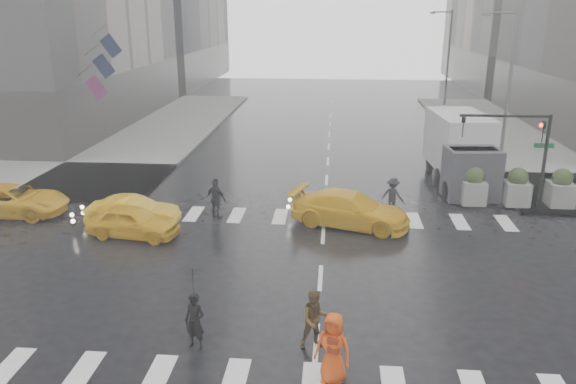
# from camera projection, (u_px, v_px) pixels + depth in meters

# --- Properties ---
(ground) EXTENTS (120.00, 120.00, 0.00)m
(ground) POSITION_uv_depth(u_px,v_px,m) (320.00, 278.00, 19.65)
(ground) COLOR black
(ground) RESTS_ON ground
(sidewalk_nw) EXTENTS (35.00, 35.00, 0.15)m
(sidewalk_nw) POSITION_uv_depth(u_px,v_px,m) (38.00, 148.00, 37.77)
(sidewalk_nw) COLOR slate
(sidewalk_nw) RESTS_ON ground
(road_markings) EXTENTS (18.00, 48.00, 0.01)m
(road_markings) POSITION_uv_depth(u_px,v_px,m) (320.00, 278.00, 19.65)
(road_markings) COLOR silver
(road_markings) RESTS_ON ground
(traffic_signal_pole) EXTENTS (4.45, 0.42, 4.50)m
(traffic_signal_pole) POSITION_uv_depth(u_px,v_px,m) (524.00, 142.00, 25.53)
(traffic_signal_pole) COLOR black
(traffic_signal_pole) RESTS_ON ground
(street_lamp_near) EXTENTS (2.15, 0.22, 9.00)m
(street_lamp_near) POSITION_uv_depth(u_px,v_px,m) (508.00, 79.00, 34.32)
(street_lamp_near) COLOR #59595B
(street_lamp_near) RESTS_ON ground
(street_lamp_far) EXTENTS (2.15, 0.22, 9.00)m
(street_lamp_far) POSITION_uv_depth(u_px,v_px,m) (447.00, 54.00, 53.28)
(street_lamp_far) COLOR #59595B
(street_lamp_far) RESTS_ON ground
(planter_west) EXTENTS (1.10, 1.10, 1.80)m
(planter_west) POSITION_uv_depth(u_px,v_px,m) (473.00, 186.00, 26.56)
(planter_west) COLOR slate
(planter_west) RESTS_ON ground
(planter_mid) EXTENTS (1.10, 1.10, 1.80)m
(planter_mid) POSITION_uv_depth(u_px,v_px,m) (517.00, 187.00, 26.41)
(planter_mid) COLOR slate
(planter_mid) RESTS_ON ground
(planter_east) EXTENTS (1.10, 1.10, 1.80)m
(planter_east) POSITION_uv_depth(u_px,v_px,m) (561.00, 189.00, 26.25)
(planter_east) COLOR slate
(planter_east) RESTS_ON ground
(flag_cluster) EXTENTS (2.87, 3.06, 4.69)m
(flag_cluster) POSITION_uv_depth(u_px,v_px,m) (99.00, 63.00, 36.65)
(flag_cluster) COLOR #59595B
(flag_cluster) RESTS_ON ground
(pedestrian_black) EXTENTS (1.22, 1.23, 2.43)m
(pedestrian_black) POSITION_uv_depth(u_px,v_px,m) (193.00, 295.00, 15.10)
(pedestrian_black) COLOR black
(pedestrian_black) RESTS_ON ground
(pedestrian_brown) EXTENTS (0.98, 0.85, 1.72)m
(pedestrian_brown) POSITION_uv_depth(u_px,v_px,m) (315.00, 319.00, 15.37)
(pedestrian_brown) COLOR #473319
(pedestrian_brown) RESTS_ON ground
(pedestrian_orange) EXTENTS (1.08, 0.89, 1.90)m
(pedestrian_orange) POSITION_uv_depth(u_px,v_px,m) (333.00, 348.00, 13.90)
(pedestrian_orange) COLOR #D7440F
(pedestrian_orange) RESTS_ON ground
(pedestrian_far_a) EXTENTS (1.26, 1.09, 1.83)m
(pedestrian_far_a) POSITION_uv_depth(u_px,v_px,m) (216.00, 199.00, 25.01)
(pedestrian_far_a) COLOR black
(pedestrian_far_a) RESTS_ON ground
(pedestrian_far_b) EXTENTS (1.23, 1.05, 1.67)m
(pedestrian_far_b) POSITION_uv_depth(u_px,v_px,m) (393.00, 195.00, 25.77)
(pedestrian_far_b) COLOR black
(pedestrian_far_b) RESTS_ON ground
(taxi_front) EXTENTS (4.01, 2.07, 1.31)m
(taxi_front) POSITION_uv_depth(u_px,v_px,m) (133.00, 222.00, 23.06)
(taxi_front) COLOR #F1B20C
(taxi_front) RESTS_ON ground
(taxi_mid) EXTENTS (3.94, 1.51, 1.28)m
(taxi_mid) POSITION_uv_depth(u_px,v_px,m) (133.00, 212.00, 24.19)
(taxi_mid) COLOR #F1B20C
(taxi_mid) RESTS_ON ground
(taxi_rear) EXTENTS (4.96, 3.36, 1.49)m
(taxi_rear) POSITION_uv_depth(u_px,v_px,m) (350.00, 209.00, 24.21)
(taxi_rear) COLOR #F1B20C
(taxi_rear) RESTS_ON ground
(taxi_far) EXTENTS (4.38, 2.29, 1.37)m
(taxi_far) POSITION_uv_depth(u_px,v_px,m) (13.00, 200.00, 25.56)
(taxi_far) COLOR #F1B20C
(taxi_far) RESTS_ON ground
(box_truck) EXTENTS (2.59, 6.90, 3.67)m
(box_truck) POSITION_uv_depth(u_px,v_px,m) (462.00, 149.00, 29.55)
(box_truck) COLOR silver
(box_truck) RESTS_ON ground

